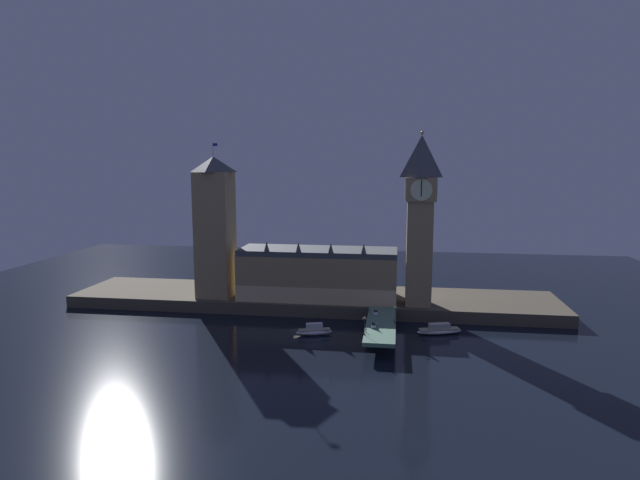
{
  "coord_description": "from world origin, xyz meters",
  "views": [
    {
      "loc": [
        38.44,
        -198.74,
        65.02
      ],
      "look_at": [
        6.27,
        20.0,
        33.25
      ],
      "focal_mm": 30.0,
      "sensor_mm": 36.0,
      "label": 1
    }
  ],
  "objects_px": {
    "street_lamp_near": "(364,324)",
    "boat_downstream": "(439,330)",
    "victoria_tower": "(215,227)",
    "pedestrian_far_rail": "(370,311)",
    "street_lamp_mid": "(395,313)",
    "boat_upstream": "(314,331)",
    "clock_tower": "(420,214)",
    "car_northbound_trail": "(374,325)",
    "pedestrian_mid_walk": "(394,319)",
    "car_northbound_lead": "(376,312)",
    "pedestrian_near_rail": "(366,330)"
  },
  "relations": [
    {
      "from": "street_lamp_near",
      "to": "boat_downstream",
      "type": "bearing_deg",
      "value": 41.13
    },
    {
      "from": "victoria_tower",
      "to": "boat_downstream",
      "type": "xyz_separation_m",
      "value": [
        97.54,
        -24.88,
        -35.27
      ]
    },
    {
      "from": "pedestrian_far_rail",
      "to": "boat_downstream",
      "type": "bearing_deg",
      "value": -7.17
    },
    {
      "from": "street_lamp_mid",
      "to": "boat_upstream",
      "type": "distance_m",
      "value": 31.69
    },
    {
      "from": "clock_tower",
      "to": "victoria_tower",
      "type": "relative_size",
      "value": 1.06
    },
    {
      "from": "car_northbound_trail",
      "to": "pedestrian_mid_walk",
      "type": "distance_m",
      "value": 10.47
    },
    {
      "from": "pedestrian_mid_walk",
      "to": "street_lamp_near",
      "type": "bearing_deg",
      "value": -120.34
    },
    {
      "from": "street_lamp_near",
      "to": "victoria_tower",
      "type": "bearing_deg",
      "value": 145.23
    },
    {
      "from": "car_northbound_trail",
      "to": "boat_upstream",
      "type": "xyz_separation_m",
      "value": [
        -22.85,
        5.77,
        -5.0
      ]
    },
    {
      "from": "boat_upstream",
      "to": "street_lamp_mid",
      "type": "bearing_deg",
      "value": -1.31
    },
    {
      "from": "pedestrian_mid_walk",
      "to": "car_northbound_lead",
      "type": "bearing_deg",
      "value": 128.7
    },
    {
      "from": "boat_downstream",
      "to": "boat_upstream",
      "type": "bearing_deg",
      "value": -169.88
    },
    {
      "from": "pedestrian_far_rail",
      "to": "car_northbound_lead",
      "type": "bearing_deg",
      "value": -22.49
    },
    {
      "from": "pedestrian_far_rail",
      "to": "street_lamp_near",
      "type": "relative_size",
      "value": 0.24
    },
    {
      "from": "victoria_tower",
      "to": "boat_downstream",
      "type": "distance_m",
      "value": 106.67
    },
    {
      "from": "car_northbound_trail",
      "to": "boat_downstream",
      "type": "bearing_deg",
      "value": 30.12
    },
    {
      "from": "pedestrian_mid_walk",
      "to": "pedestrian_far_rail",
      "type": "height_order",
      "value": "pedestrian_mid_walk"
    },
    {
      "from": "boat_upstream",
      "to": "car_northbound_lead",
      "type": "bearing_deg",
      "value": 25.38
    },
    {
      "from": "car_northbound_trail",
      "to": "pedestrian_mid_walk",
      "type": "xyz_separation_m",
      "value": [
        7.25,
        7.55,
        0.27
      ]
    },
    {
      "from": "car_northbound_trail",
      "to": "boat_upstream",
      "type": "relative_size",
      "value": 0.3
    },
    {
      "from": "clock_tower",
      "to": "street_lamp_mid",
      "type": "distance_m",
      "value": 47.21
    },
    {
      "from": "clock_tower",
      "to": "pedestrian_near_rail",
      "type": "xyz_separation_m",
      "value": [
        -19.41,
        -44.05,
        -36.91
      ]
    },
    {
      "from": "car_northbound_trail",
      "to": "boat_downstream",
      "type": "xyz_separation_m",
      "value": [
        24.51,
        14.22,
        -5.18
      ]
    },
    {
      "from": "pedestrian_mid_walk",
      "to": "street_lamp_near",
      "type": "relative_size",
      "value": 0.27
    },
    {
      "from": "street_lamp_mid",
      "to": "car_northbound_lead",
      "type": "bearing_deg",
      "value": 123.57
    },
    {
      "from": "clock_tower",
      "to": "car_northbound_lead",
      "type": "distance_m",
      "value": 45.58
    },
    {
      "from": "pedestrian_mid_walk",
      "to": "boat_downstream",
      "type": "bearing_deg",
      "value": 21.12
    },
    {
      "from": "street_lamp_near",
      "to": "street_lamp_mid",
      "type": "distance_m",
      "value": 18.06
    },
    {
      "from": "street_lamp_mid",
      "to": "victoria_tower",
      "type": "bearing_deg",
      "value": 157.13
    },
    {
      "from": "car_northbound_lead",
      "to": "street_lamp_mid",
      "type": "distance_m",
      "value": 14.28
    },
    {
      "from": "pedestrian_mid_walk",
      "to": "street_lamp_mid",
      "type": "height_order",
      "value": "street_lamp_mid"
    },
    {
      "from": "pedestrian_mid_walk",
      "to": "boat_downstream",
      "type": "height_order",
      "value": "pedestrian_mid_walk"
    },
    {
      "from": "clock_tower",
      "to": "street_lamp_near",
      "type": "bearing_deg",
      "value": -113.06
    },
    {
      "from": "victoria_tower",
      "to": "pedestrian_far_rail",
      "type": "relative_size",
      "value": 43.23
    },
    {
      "from": "pedestrian_mid_walk",
      "to": "car_northbound_trail",
      "type": "bearing_deg",
      "value": -133.83
    },
    {
      "from": "pedestrian_near_rail",
      "to": "pedestrian_mid_walk",
      "type": "xyz_separation_m",
      "value": [
        9.67,
        14.73,
        -0.02
      ]
    },
    {
      "from": "pedestrian_near_rail",
      "to": "clock_tower",
      "type": "bearing_deg",
      "value": 66.22
    },
    {
      "from": "pedestrian_far_rail",
      "to": "pedestrian_mid_walk",
      "type": "bearing_deg",
      "value": -46.11
    },
    {
      "from": "pedestrian_near_rail",
      "to": "street_lamp_mid",
      "type": "height_order",
      "value": "street_lamp_mid"
    },
    {
      "from": "victoria_tower",
      "to": "car_northbound_lead",
      "type": "relative_size",
      "value": 16.58
    },
    {
      "from": "car_northbound_lead",
      "to": "pedestrian_mid_walk",
      "type": "xyz_separation_m",
      "value": [
        7.25,
        -9.05,
        0.19
      ]
    },
    {
      "from": "street_lamp_mid",
      "to": "boat_downstream",
      "type": "height_order",
      "value": "street_lamp_mid"
    },
    {
      "from": "pedestrian_near_rail",
      "to": "boat_downstream",
      "type": "bearing_deg",
      "value": 38.47
    },
    {
      "from": "car_northbound_lead",
      "to": "street_lamp_mid",
      "type": "height_order",
      "value": "street_lamp_mid"
    },
    {
      "from": "clock_tower",
      "to": "street_lamp_mid",
      "type": "bearing_deg",
      "value": -106.37
    },
    {
      "from": "pedestrian_near_rail",
      "to": "boat_upstream",
      "type": "bearing_deg",
      "value": 147.64
    },
    {
      "from": "victoria_tower",
      "to": "street_lamp_near",
      "type": "distance_m",
      "value": 89.54
    },
    {
      "from": "pedestrian_near_rail",
      "to": "pedestrian_mid_walk",
      "type": "bearing_deg",
      "value": 56.72
    },
    {
      "from": "pedestrian_near_rail",
      "to": "pedestrian_far_rail",
      "type": "xyz_separation_m",
      "value": [
        0.0,
        24.78,
        -0.11
      ]
    },
    {
      "from": "victoria_tower",
      "to": "car_northbound_lead",
      "type": "distance_m",
      "value": 82.1
    }
  ]
}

